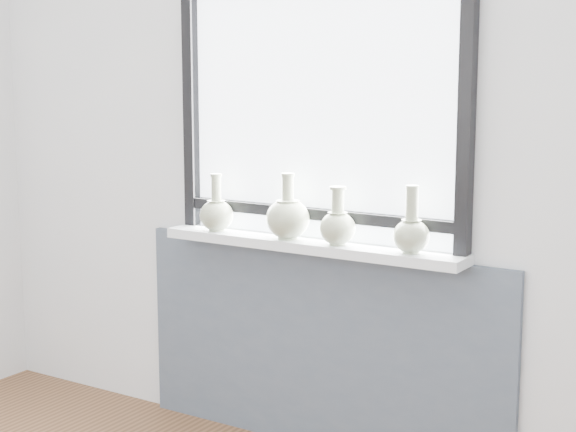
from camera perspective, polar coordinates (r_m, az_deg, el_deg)
The scene contains 8 objects.
back_wall at distance 3.56m, azimuth 2.23°, elevation 5.02°, with size 3.60×0.02×2.60m, color silver.
apron_panel at distance 3.70m, azimuth 1.91°, elevation -8.56°, with size 1.70×0.03×0.86m, color #4C5563.
windowsill at distance 3.53m, azimuth 1.38°, elevation -1.89°, with size 1.32×0.18×0.04m, color white.
window at distance 3.52m, azimuth 1.95°, elevation 7.27°, with size 1.30×0.06×1.05m.
vase_a at distance 3.74m, azimuth -4.65°, elevation 0.19°, with size 0.14×0.14×0.24m.
vase_b at distance 3.54m, azimuth -0.02°, elevation -0.05°, with size 0.18×0.18×0.27m.
vase_c at distance 3.42m, azimuth 3.22°, elevation -0.59°, with size 0.14×0.14×0.23m.
vase_d at distance 3.29m, azimuth 7.97°, elevation -1.04°, with size 0.14×0.14×0.25m.
Camera 1 is at (1.77, -1.27, 1.56)m, focal length 55.00 mm.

